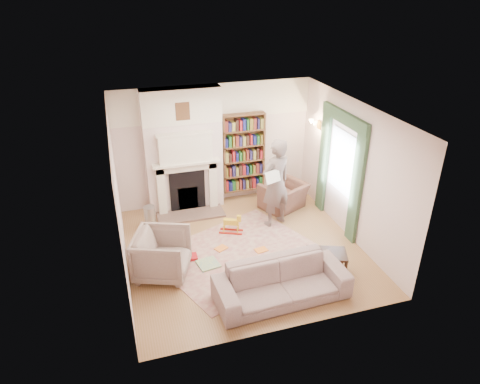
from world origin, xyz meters
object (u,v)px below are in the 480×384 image
object	(u,v)px
man_reading	(276,183)
rocking_horse	(231,224)
sofa	(282,282)
armchair_left	(162,254)
coffee_table	(326,263)
armchair_reading	(283,196)
bookcase	(243,153)
paraffin_heater	(150,218)

from	to	relation	value
man_reading	rocking_horse	bearing A→B (deg)	-14.69
sofa	rocking_horse	bearing A→B (deg)	94.01
armchair_left	coffee_table	xyz separation A→B (m)	(2.82, -0.84, -0.20)
armchair_left	man_reading	distance (m)	2.84
sofa	coffee_table	xyz separation A→B (m)	(1.02, 0.39, -0.10)
armchair_reading	sofa	xyz separation A→B (m)	(-1.21, -2.91, 0.01)
coffee_table	rocking_horse	distance (m)	2.22
bookcase	armchair_reading	distance (m)	1.37
coffee_table	armchair_reading	bearing A→B (deg)	106.46
paraffin_heater	armchair_left	bearing A→B (deg)	-88.39
armchair_reading	armchair_left	world-z (taller)	armchair_left
armchair_left	coffee_table	world-z (taller)	armchair_left
coffee_table	paraffin_heater	size ratio (longest dim) A/B	1.27
man_reading	coffee_table	xyz separation A→B (m)	(0.25, -1.92, -0.75)
bookcase	man_reading	bearing A→B (deg)	-78.20
bookcase	paraffin_heater	world-z (taller)	bookcase
bookcase	armchair_left	world-z (taller)	bookcase
bookcase	man_reading	xyz separation A→B (m)	(0.29, -1.37, -0.20)
sofa	man_reading	xyz separation A→B (m)	(0.76, 2.31, 0.65)
sofa	coffee_table	distance (m)	1.09
armchair_left	man_reading	bearing A→B (deg)	-45.95
sofa	armchair_left	bearing A→B (deg)	143.41
armchair_reading	rocking_horse	world-z (taller)	armchair_reading
bookcase	armchair_reading	world-z (taller)	bookcase
sofa	rocking_horse	distance (m)	2.23
coffee_table	armchair_left	bearing A→B (deg)	-175.66
man_reading	paraffin_heater	distance (m)	2.76
armchair_reading	paraffin_heater	world-z (taller)	armchair_reading
sofa	rocking_horse	size ratio (longest dim) A/B	4.55
rocking_horse	paraffin_heater	bearing A→B (deg)	-176.93
coffee_table	rocking_horse	world-z (taller)	coffee_table
sofa	man_reading	bearing A→B (deg)	69.40
armchair_reading	paraffin_heater	size ratio (longest dim) A/B	1.74
armchair_left	paraffin_heater	bearing A→B (deg)	22.78
armchair_reading	armchair_left	xyz separation A→B (m)	(-3.02, -1.68, 0.11)
bookcase	coffee_table	xyz separation A→B (m)	(0.54, -3.29, -0.95)
sofa	rocking_horse	world-z (taller)	sofa
armchair_left	coffee_table	bearing A→B (deg)	-85.42
armchair_left	sofa	bearing A→B (deg)	-103.10
armchair_reading	sofa	world-z (taller)	sofa
man_reading	bookcase	bearing A→B (deg)	-98.48
coffee_table	paraffin_heater	world-z (taller)	paraffin_heater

